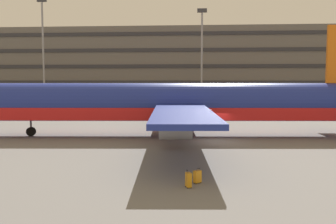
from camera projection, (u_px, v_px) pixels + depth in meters
The scene contains 8 objects.
ground_plane at pixel (216, 141), 34.03m from camera, with size 600.00×600.00×0.00m, color slate.
terminal_structure at pixel (205, 67), 84.27m from camera, with size 136.23×15.68×16.61m.
airliner at pixel (174, 104), 36.86m from camera, with size 42.58×34.52×10.89m.
light_mast_far_left at pixel (43, 45), 72.42m from camera, with size 1.80×0.50×21.15m.
light_mast_left at pixel (202, 50), 70.23m from camera, with size 1.80×0.50×18.74m.
suitcase_orange at pixel (197, 176), 20.37m from camera, with size 0.47×0.46×0.85m.
suitcase_purple at pixel (188, 180), 19.58m from camera, with size 0.37×0.46×0.94m.
backpack_laid_flat at pixel (194, 175), 21.32m from camera, with size 0.37×0.36×0.52m.
Camera 1 is at (-1.87, -33.89, 5.70)m, focal length 39.94 mm.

